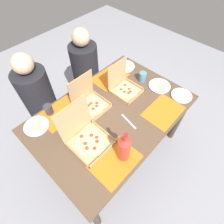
{
  "coord_description": "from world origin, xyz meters",
  "views": [
    {
      "loc": [
        -0.72,
        -0.67,
        2.04
      ],
      "look_at": [
        0.0,
        0.0,
        0.76
      ],
      "focal_mm": 28.44,
      "sensor_mm": 36.0,
      "label": 1
    }
  ],
  "objects_px": {
    "pizza_box_edge_far": "(124,87)",
    "cup_clear_right": "(113,76)",
    "plate_near_left": "(160,86)",
    "cup_clear_left": "(142,77)",
    "plate_far_right": "(181,96)",
    "soda_bottle": "(124,148)",
    "pizza_box_corner_right": "(90,102)",
    "diner_left_seat": "(43,105)",
    "pizza_box_center": "(87,137)",
    "plate_far_left": "(37,126)",
    "plate_middle": "(125,66)",
    "diner_right_seat": "(87,77)",
    "cup_red": "(49,109)"
  },
  "relations": [
    {
      "from": "plate_far_left",
      "to": "pizza_box_corner_right",
      "type": "bearing_deg",
      "value": -18.56
    },
    {
      "from": "plate_far_left",
      "to": "plate_near_left",
      "type": "bearing_deg",
      "value": -23.55
    },
    {
      "from": "pizza_box_edge_far",
      "to": "cup_clear_right",
      "type": "relative_size",
      "value": 3.3
    },
    {
      "from": "plate_near_left",
      "to": "cup_clear_left",
      "type": "relative_size",
      "value": 2.16
    },
    {
      "from": "cup_red",
      "to": "pizza_box_edge_far",
      "type": "bearing_deg",
      "value": -24.54
    },
    {
      "from": "cup_red",
      "to": "diner_right_seat",
      "type": "height_order",
      "value": "diner_right_seat"
    },
    {
      "from": "soda_bottle",
      "to": "cup_clear_right",
      "type": "relative_size",
      "value": 3.67
    },
    {
      "from": "plate_near_left",
      "to": "diner_left_seat",
      "type": "distance_m",
      "value": 1.28
    },
    {
      "from": "pizza_box_corner_right",
      "to": "diner_right_seat",
      "type": "xyz_separation_m",
      "value": [
        0.41,
        0.55,
        -0.29
      ]
    },
    {
      "from": "plate_middle",
      "to": "diner_left_seat",
      "type": "bearing_deg",
      "value": 155.06
    },
    {
      "from": "plate_far_right",
      "to": "soda_bottle",
      "type": "distance_m",
      "value": 0.86
    },
    {
      "from": "pizza_box_edge_far",
      "to": "plate_far_right",
      "type": "bearing_deg",
      "value": -55.07
    },
    {
      "from": "pizza_box_center",
      "to": "cup_clear_left",
      "type": "height_order",
      "value": "pizza_box_center"
    },
    {
      "from": "diner_left_seat",
      "to": "pizza_box_center",
      "type": "bearing_deg",
      "value": -91.6
    },
    {
      "from": "plate_far_right",
      "to": "plate_middle",
      "type": "height_order",
      "value": "plate_middle"
    },
    {
      "from": "plate_far_left",
      "to": "pizza_box_edge_far",
      "type": "bearing_deg",
      "value": -17.32
    },
    {
      "from": "plate_far_right",
      "to": "diner_left_seat",
      "type": "relative_size",
      "value": 0.17
    },
    {
      "from": "pizza_box_corner_right",
      "to": "diner_right_seat",
      "type": "bearing_deg",
      "value": 53.37
    },
    {
      "from": "diner_right_seat",
      "to": "plate_far_left",
      "type": "bearing_deg",
      "value": -156.18
    },
    {
      "from": "pizza_box_corner_right",
      "to": "diner_left_seat",
      "type": "relative_size",
      "value": 0.25
    },
    {
      "from": "cup_clear_left",
      "to": "diner_right_seat",
      "type": "relative_size",
      "value": 0.09
    },
    {
      "from": "cup_red",
      "to": "diner_left_seat",
      "type": "relative_size",
      "value": 0.08
    },
    {
      "from": "pizza_box_center",
      "to": "plate_far_right",
      "type": "distance_m",
      "value": 1.0
    },
    {
      "from": "pizza_box_edge_far",
      "to": "soda_bottle",
      "type": "height_order",
      "value": "soda_bottle"
    },
    {
      "from": "pizza_box_center",
      "to": "plate_middle",
      "type": "distance_m",
      "value": 0.99
    },
    {
      "from": "cup_red",
      "to": "diner_left_seat",
      "type": "bearing_deg",
      "value": 79.36
    },
    {
      "from": "pizza_box_corner_right",
      "to": "soda_bottle",
      "type": "xyz_separation_m",
      "value": [
        -0.17,
        -0.55,
        0.09
      ]
    },
    {
      "from": "plate_far_left",
      "to": "cup_clear_right",
      "type": "distance_m",
      "value": 0.88
    },
    {
      "from": "pizza_box_edge_far",
      "to": "diner_left_seat",
      "type": "relative_size",
      "value": 0.25
    },
    {
      "from": "cup_clear_left",
      "to": "plate_middle",
      "type": "bearing_deg",
      "value": 80.01
    },
    {
      "from": "pizza_box_corner_right",
      "to": "cup_clear_right",
      "type": "bearing_deg",
      "value": 12.62
    },
    {
      "from": "plate_near_left",
      "to": "diner_left_seat",
      "type": "bearing_deg",
      "value": 135.52
    },
    {
      "from": "plate_far_right",
      "to": "soda_bottle",
      "type": "bearing_deg",
      "value": 179.35
    },
    {
      "from": "diner_left_seat",
      "to": "cup_red",
      "type": "bearing_deg",
      "value": -100.64
    },
    {
      "from": "pizza_box_center",
      "to": "pizza_box_edge_far",
      "type": "distance_m",
      "value": 0.65
    },
    {
      "from": "pizza_box_center",
      "to": "plate_near_left",
      "type": "bearing_deg",
      "value": -4.85
    },
    {
      "from": "plate_middle",
      "to": "cup_clear_right",
      "type": "height_order",
      "value": "cup_clear_right"
    },
    {
      "from": "pizza_box_center",
      "to": "diner_left_seat",
      "type": "bearing_deg",
      "value": 88.4
    },
    {
      "from": "plate_far_left",
      "to": "diner_left_seat",
      "type": "height_order",
      "value": "diner_left_seat"
    },
    {
      "from": "plate_far_right",
      "to": "cup_clear_right",
      "type": "bearing_deg",
      "value": 113.59
    },
    {
      "from": "pizza_box_center",
      "to": "cup_clear_right",
      "type": "xyz_separation_m",
      "value": [
        0.67,
        0.34,
        -0.01
      ]
    },
    {
      "from": "plate_far_left",
      "to": "cup_red",
      "type": "bearing_deg",
      "value": 15.4
    },
    {
      "from": "pizza_box_center",
      "to": "diner_left_seat",
      "type": "distance_m",
      "value": 0.85
    },
    {
      "from": "pizza_box_corner_right",
      "to": "cup_clear_left",
      "type": "bearing_deg",
      "value": -13.45
    },
    {
      "from": "pizza_box_center",
      "to": "plate_near_left",
      "type": "relative_size",
      "value": 1.51
    },
    {
      "from": "plate_middle",
      "to": "diner_right_seat",
      "type": "xyz_separation_m",
      "value": [
        -0.24,
        0.42,
        -0.26
      ]
    },
    {
      "from": "pizza_box_corner_right",
      "to": "plate_near_left",
      "type": "distance_m",
      "value": 0.73
    },
    {
      "from": "cup_clear_right",
      "to": "pizza_box_edge_far",
      "type": "bearing_deg",
      "value": -100.61
    },
    {
      "from": "pizza_box_corner_right",
      "to": "plate_far_left",
      "type": "bearing_deg",
      "value": 161.44
    },
    {
      "from": "soda_bottle",
      "to": "cup_red",
      "type": "relative_size",
      "value": 3.35
    }
  ]
}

